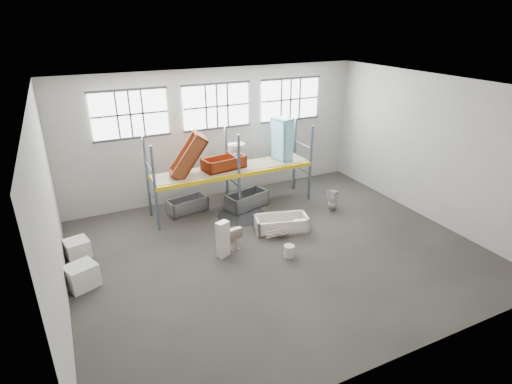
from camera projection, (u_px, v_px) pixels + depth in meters
floor at (277, 252)px, 12.86m from camera, size 12.00×10.00×0.10m
ceiling at (281, 85)px, 10.85m from camera, size 12.00×10.00×0.10m
wall_back at (217, 134)px, 16.04m from camera, size 12.00×0.10×5.00m
wall_front at (408, 263)px, 7.67m from camera, size 12.00×0.10×5.00m
wall_left at (47, 216)px, 9.45m from camera, size 0.10×10.00×5.00m
wall_right at (432, 149)px, 14.26m from camera, size 0.10×10.00×5.00m
window_left at (130, 114)px, 14.24m from camera, size 2.60×0.04×1.60m
window_mid at (217, 106)px, 15.51m from camera, size 2.60×0.04×1.60m
window_right at (290, 99)px, 16.78m from camera, size 2.60×0.04×1.60m
rack_upright_la at (155, 190)px, 13.46m from camera, size 0.08×0.08×3.00m
rack_upright_lb at (147, 178)px, 14.45m from camera, size 0.08×0.08×3.00m
rack_upright_ma at (239, 175)px, 14.65m from camera, size 0.08×0.08×3.00m
rack_upright_mb at (227, 165)px, 15.64m from camera, size 0.08×0.08×3.00m
rack_upright_ra at (310, 163)px, 15.84m from camera, size 0.08×0.08×3.00m
rack_upright_rb at (295, 155)px, 16.84m from camera, size 0.08×0.08×3.00m
rack_beam_front at (239, 175)px, 14.65m from camera, size 6.00×0.10×0.14m
rack_beam_back at (227, 165)px, 15.64m from camera, size 6.00×0.10×0.14m
shelf_deck at (233, 168)px, 15.11m from camera, size 5.90×1.10×0.03m
wet_patch at (242, 215)px, 15.07m from camera, size 1.80×1.80×0.00m
bathtub_beige at (281, 224)px, 13.92m from camera, size 1.92×1.26×0.52m
cistern_spare at (300, 225)px, 13.79m from camera, size 0.43×0.32×0.37m
sink_in_tub at (282, 233)px, 13.51m from camera, size 0.48×0.48×0.14m
toilet_beige at (231, 235)px, 12.92m from camera, size 0.55×0.82×0.77m
cistern_tall at (223, 239)px, 12.32m from camera, size 0.43×0.36×1.15m
toilet_white at (333, 200)px, 15.35m from camera, size 0.48×0.48×0.82m
steel_tub_left at (187, 205)px, 15.27m from camera, size 1.56×0.94×0.53m
steel_tub_right at (247, 200)px, 15.62m from camera, size 1.73×1.13×0.58m
rust_tub_flat at (224, 163)px, 14.92m from camera, size 1.65×0.98×0.44m
rust_tub_tilted at (188, 156)px, 14.14m from camera, size 1.52×1.07×1.69m
sink_on_shelf at (237, 157)px, 14.65m from camera, size 0.64×0.51×0.55m
blue_tub_upright at (282, 140)px, 15.67m from camera, size 0.68×0.87×1.66m
bucket at (289, 251)px, 12.44m from camera, size 0.35×0.35×0.37m
carton_near at (82, 276)px, 11.01m from camera, size 0.95×0.89×0.65m
carton_far at (77, 248)px, 12.41m from camera, size 0.79×0.79×0.55m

